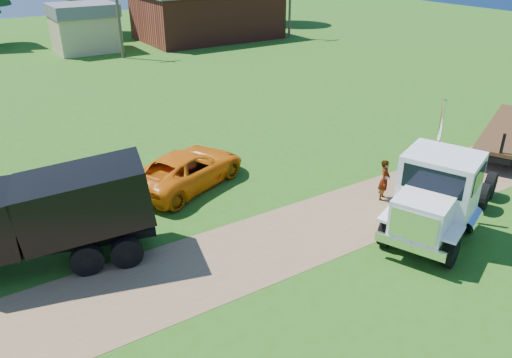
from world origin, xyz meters
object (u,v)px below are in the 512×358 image
black_dump_truck (40,216)px  orange_pickup (187,169)px  spectator_a (384,180)px  white_semi_tractor (439,194)px

black_dump_truck → orange_pickup: bearing=37.3°
black_dump_truck → spectator_a: size_ratio=4.51×
orange_pickup → spectator_a: spectator_a is taller
white_semi_tractor → orange_pickup: size_ratio=1.38×
black_dump_truck → spectator_a: 13.99m
orange_pickup → spectator_a: bearing=-154.3°
black_dump_truck → orange_pickup: black_dump_truck is taller
white_semi_tractor → orange_pickup: bearing=102.5°
orange_pickup → spectator_a: (6.74, -5.94, 0.09)m
white_semi_tractor → spectator_a: (0.37, 3.09, -0.78)m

